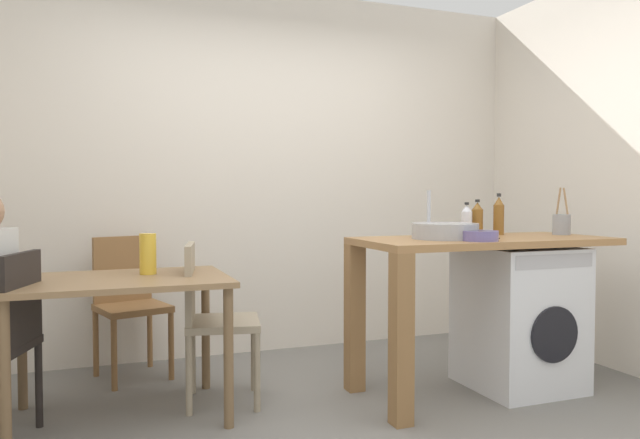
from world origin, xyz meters
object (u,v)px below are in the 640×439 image
(bottle_squat_brown, at_px, (477,219))
(chair_opposite, at_px, (210,313))
(chair_spare_by_wall, at_px, (129,298))
(bottle_clear_small, at_px, (499,216))
(dining_table, at_px, (120,296))
(bottle_tall_green, at_px, (467,220))
(mixing_bowl, at_px, (480,235))
(washing_machine, at_px, (519,317))
(utensil_crock, at_px, (562,224))
(vase, at_px, (148,254))

(bottle_squat_brown, bearing_deg, chair_opposite, 175.72)
(chair_spare_by_wall, relative_size, bottle_clear_small, 3.43)
(dining_table, height_order, chair_spare_by_wall, chair_spare_by_wall)
(bottle_tall_green, relative_size, mixing_bowl, 1.02)
(mixing_bowl, bearing_deg, washing_machine, 24.60)
(bottle_clear_small, bearing_deg, washing_machine, -88.66)
(chair_spare_by_wall, relative_size, bottle_tall_green, 4.35)
(chair_spare_by_wall, height_order, mixing_bowl, mixing_bowl)
(chair_opposite, bearing_deg, dining_table, -70.70)
(bottle_clear_small, bearing_deg, bottle_tall_green, 169.64)
(chair_spare_by_wall, distance_m, bottle_tall_green, 2.23)
(bottle_squat_brown, bearing_deg, mixing_bowl, -124.13)
(chair_opposite, relative_size, utensil_crock, 3.00)
(bottle_squat_brown, bearing_deg, washing_machine, -63.65)
(chair_opposite, height_order, vase, vase)
(chair_opposite, relative_size, chair_spare_by_wall, 1.00)
(bottle_squat_brown, xyz_separation_m, utensil_crock, (0.49, -0.20, -0.03))
(bottle_tall_green, bearing_deg, chair_spare_by_wall, 156.89)
(bottle_clear_small, bearing_deg, chair_spare_by_wall, 158.05)
(chair_opposite, xyz_separation_m, bottle_squat_brown, (1.69, -0.13, 0.51))
(bottle_tall_green, xyz_separation_m, mixing_bowl, (-0.21, -0.43, -0.06))
(dining_table, xyz_separation_m, bottle_squat_brown, (2.17, -0.06, 0.38))
(bottle_squat_brown, distance_m, utensil_crock, 0.53)
(chair_opposite, height_order, mixing_bowl, mixing_bowl)
(chair_spare_by_wall, xyz_separation_m, vase, (0.07, -0.67, 0.34))
(chair_spare_by_wall, distance_m, bottle_squat_brown, 2.30)
(chair_spare_by_wall, relative_size, washing_machine, 1.05)
(dining_table, height_order, bottle_squat_brown, bottle_squat_brown)
(chair_opposite, height_order, bottle_squat_brown, bottle_squat_brown)
(bottle_clear_small, xyz_separation_m, mixing_bowl, (-0.43, -0.39, -0.09))
(bottle_squat_brown, height_order, vase, bottle_squat_brown)
(dining_table, height_order, mixing_bowl, mixing_bowl)
(chair_spare_by_wall, xyz_separation_m, bottle_tall_green, (1.99, -0.85, 0.51))
(chair_opposite, bearing_deg, chair_spare_by_wall, -139.04)
(dining_table, height_order, chair_opposite, chair_opposite)
(vase, bearing_deg, utensil_crock, -8.23)
(bottle_tall_green, xyz_separation_m, bottle_clear_small, (0.21, -0.04, 0.03))
(dining_table, distance_m, washing_machine, 2.32)
(chair_spare_by_wall, height_order, bottle_clear_small, bottle_clear_small)
(utensil_crock, bearing_deg, bottle_clear_small, 158.79)
(utensil_crock, bearing_deg, mixing_bowl, -162.63)
(chair_spare_by_wall, relative_size, vase, 4.05)
(bottle_clear_small, bearing_deg, bottle_squat_brown, 154.77)
(chair_spare_by_wall, distance_m, vase, 0.76)
(bottle_tall_green, height_order, vase, bottle_tall_green)
(vase, bearing_deg, dining_table, -146.31)
(bottle_clear_small, height_order, utensil_crock, utensil_crock)
(bottle_tall_green, bearing_deg, bottle_squat_brown, 11.03)
(mixing_bowl, bearing_deg, bottle_clear_small, 42.71)
(bottle_tall_green, height_order, utensil_crock, utensil_crock)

